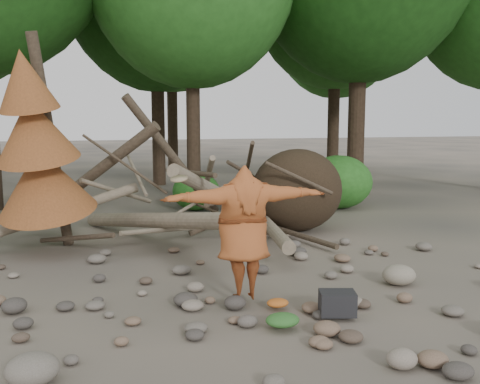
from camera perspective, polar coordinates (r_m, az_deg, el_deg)
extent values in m
plane|color=#514C44|center=(8.31, 0.12, -11.11)|extent=(120.00, 120.00, 0.00)
ellipsoid|color=#332619|center=(12.88, 6.13, 0.21)|extent=(2.20, 1.87, 1.98)
cylinder|color=gray|center=(11.52, -9.68, -2.99)|extent=(2.61, 5.11, 1.08)
cylinder|color=gray|center=(12.25, -1.56, -0.57)|extent=(3.18, 3.71, 1.90)
cylinder|color=brown|center=(12.23, -15.80, 1.48)|extent=(3.08, 1.91, 2.49)
cylinder|color=gray|center=(11.91, 3.01, -3.52)|extent=(1.13, 4.98, 0.43)
cylinder|color=brown|center=(12.53, -7.14, 3.70)|extent=(2.39, 1.03, 2.89)
cylinder|color=gray|center=(11.77, -19.58, -2.37)|extent=(3.71, 0.86, 1.20)
cylinder|color=#4C3F30|center=(11.33, -17.13, -4.71)|extent=(1.52, 1.70, 0.49)
cylinder|color=gray|center=(12.33, -4.49, -1.01)|extent=(1.57, 0.85, 0.69)
cylinder|color=#4C3F30|center=(13.15, 1.93, 1.33)|extent=(1.92, 1.25, 1.10)
cylinder|color=gray|center=(11.86, -10.99, 1.93)|extent=(0.37, 1.42, 0.85)
cylinder|color=#4C3F30|center=(11.88, 6.22, -4.57)|extent=(0.79, 2.54, 0.12)
cylinder|color=gray|center=(10.98, -8.30, -4.04)|extent=(1.78, 1.11, 0.29)
cylinder|color=#4C3F30|center=(11.40, -19.50, 4.91)|extent=(0.67, 1.13, 4.35)
cone|color=brown|center=(11.16, -20.24, 1.21)|extent=(2.06, 2.13, 1.86)
cone|color=brown|center=(10.90, -21.13, 6.30)|extent=(1.71, 1.78, 1.65)
cone|color=brown|center=(10.74, -21.98, 11.05)|extent=(1.23, 1.30, 1.41)
cylinder|color=#38281C|center=(17.07, -5.05, 10.78)|extent=(0.44, 0.44, 7.14)
cylinder|color=#38281C|center=(19.71, 12.50, 13.61)|extent=(0.60, 0.60, 9.45)
cylinder|color=#38281C|center=(21.98, -8.81, 11.90)|extent=(0.52, 0.52, 8.54)
cylinder|color=#38281C|center=(23.68, 10.02, 11.07)|extent=(0.50, 0.50, 8.12)
cylinder|color=#38281C|center=(28.41, -7.27, 11.22)|extent=(0.54, 0.54, 8.75)
cylinder|color=#38281C|center=(30.55, 10.11, 10.07)|extent=(0.46, 0.46, 7.84)
ellipsoid|color=#25641D|center=(30.99, 10.30, 17.74)|extent=(7.17, 7.17, 8.60)
ellipsoid|color=#25641D|center=(15.79, -4.70, 0.07)|extent=(1.40, 1.40, 1.12)
ellipsoid|color=#2F7725|center=(16.32, 10.47, 1.07)|extent=(2.00, 2.00, 1.60)
imported|color=#A95226|center=(7.77, 0.39, -4.32)|extent=(2.42, 0.69, 1.96)
cylinder|color=#9A8361|center=(7.80, -6.53, 1.43)|extent=(0.27, 0.26, 0.11)
cube|color=black|center=(7.53, 10.34, -12.00)|extent=(0.55, 0.43, 0.32)
ellipsoid|color=#306729|center=(7.09, 4.56, -13.84)|extent=(0.44, 0.37, 0.17)
ellipsoid|color=#C16121|center=(7.77, 4.04, -12.06)|extent=(0.32, 0.26, 0.12)
ellipsoid|color=slate|center=(6.12, -21.27, -17.21)|extent=(0.55, 0.49, 0.33)
ellipsoid|color=gray|center=(9.20, 16.60, -8.47)|extent=(0.55, 0.50, 0.33)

